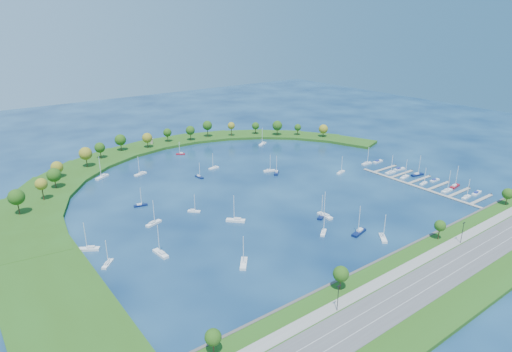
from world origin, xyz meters
TOP-DOWN VIEW (x-y plane):
  - ground at (0.00, 0.00)m, footprint 700.00×700.00m
  - south_shoreline at (0.03, -122.88)m, footprint 420.00×43.10m
  - breakwater at (-46.33, 48.72)m, footprint 286.74×247.64m
  - breakwater_trees at (-18.60, 86.08)m, footprint 242.19×87.84m
  - harbor_tower at (-13.31, 119.02)m, footprint 2.60×2.60m
  - dock_system at (85.30, -61.00)m, footprint 24.28×82.00m
  - moored_boat_0 at (23.79, 15.43)m, footprint 8.28×4.75m
  - moored_boat_1 at (-71.38, -11.81)m, footprint 9.07×5.11m
  - moored_boat_2 at (25.11, 9.28)m, footprint 7.82×7.61m
  - moored_boat_3 at (-19.37, 33.29)m, footprint 2.74×7.15m
  - moored_boat_4 at (-104.92, -18.34)m, footprint 9.09×7.04m
  - moored_boat_5 at (1.83, -55.99)m, footprint 8.71×6.03m
  - moored_boat_6 at (-2.68, 42.64)m, footprint 7.58×2.62m
  - moored_boat_7 at (-47.57, 60.80)m, footprint 9.06×4.86m
  - moored_boat_8 at (-36.71, -33.66)m, footprint 8.67×8.82m
  - moored_boat_9 at (3.13, -56.88)m, footprint 3.06×9.50m
  - moored_boat_10 at (-57.13, -69.24)m, footprint 7.92×8.78m
  - moored_boat_11 at (2.83, -79.63)m, footprint 10.33×5.05m
  - moored_boat_12 at (-10.72, -69.49)m, footprint 7.02×5.96m
  - moored_boat_13 at (-47.98, -10.91)m, footprint 6.03×6.21m
  - moored_boat_14 at (-69.49, 70.02)m, footprint 9.96×7.49m
  - moored_boat_15 at (-5.48, 85.43)m, footprint 6.61×5.31m
  - moored_boat_16 at (-81.38, -41.24)m, footprint 3.58×9.67m
  - moored_boat_17 at (7.53, -89.93)m, footprint 7.57×8.16m
  - moored_boat_18 at (-67.59, 13.35)m, footprint 7.54×3.51m
  - moored_boat_19 at (60.09, 69.53)m, footprint 9.59×6.69m
  - moored_boat_20 at (-102.63, -35.53)m, footprint 6.76×7.03m
  - moored_boat_21 at (59.93, -15.35)m, footprint 8.00×4.05m
  - docked_boat_0 at (85.53, -87.51)m, footprint 7.91×2.77m
  - docked_boat_1 at (95.97, -88.03)m, footprint 8.90×3.36m
  - docked_boat_2 at (85.51, -75.57)m, footprint 8.74×2.47m
  - docked_boat_3 at (96.00, -74.47)m, footprint 9.44×3.72m
  - docked_boat_4 at (85.54, -60.10)m, footprint 7.31×2.93m
  - docked_boat_5 at (95.99, -61.18)m, footprint 7.65×2.16m
  - docked_boat_6 at (85.52, -46.38)m, footprint 8.64×3.61m
  - docked_boat_7 at (96.00, -48.64)m, footprint 9.56×4.10m
  - docked_boat_8 at (85.52, -35.38)m, footprint 8.49×2.80m
  - docked_boat_9 at (95.97, -34.73)m, footprint 9.15×3.68m
  - docked_boat_10 at (87.91, -13.72)m, footprint 8.51×2.55m
  - docked_boat_11 at (97.87, -15.48)m, footprint 8.90×3.02m

SIDE VIEW (x-z plane):
  - ground at x=0.00m, z-range 0.00..0.00m
  - dock_system at x=85.30m, z-range -0.45..1.15m
  - docked_boat_5 at x=95.99m, z-range -0.21..1.35m
  - docked_boat_1 at x=95.97m, z-range -0.24..1.54m
  - docked_boat_11 at x=97.87m, z-range -0.24..1.55m
  - docked_boat_9 at x=95.97m, z-range -0.24..1.57m
  - moored_boat_15 at x=-5.48m, z-range -4.08..5.78m
  - moored_boat_13 at x=-47.98m, z-range -4.12..5.83m
  - moored_boat_3 at x=-19.37m, z-range -4.26..5.98m
  - docked_boat_4 at x=85.54m, z-range -4.36..6.09m
  - moored_boat_12 at x=-10.72m, z-range -4.46..6.20m
  - moored_boat_18 at x=-67.59m, z-range -4.48..6.22m
  - moored_boat_6 at x=-2.68m, z-range -4.59..6.35m
  - moored_boat_20 at x=-102.63m, z-range -4.72..6.48m
  - moored_boat_21 at x=59.93m, z-range -4.78..6.55m
  - docked_boat_0 at x=85.53m, z-range -4.81..6.59m
  - moored_boat_0 at x=23.79m, z-range -4.98..6.77m
  - docked_boat_8 at x=85.52m, z-range -5.24..7.07m
  - docked_boat_6 at x=85.52m, z-range -5.24..7.07m
  - docked_boat_10 at x=87.91m, z-range -5.30..7.13m
  - moored_boat_2 at x=25.11m, z-range -5.35..7.19m
  - moored_boat_5 at x=1.83m, z-range -5.36..7.21m
  - moored_boat_17 at x=7.53m, z-range -5.47..7.33m
  - moored_boat_7 at x=-47.57m, z-range -5.48..7.35m
  - docked_boat_2 at x=85.51m, z-range -5.49..7.35m
  - moored_boat_1 at x=-71.38m, z-range -5.50..7.36m
  - moored_boat_4 at x=-104.92m, z-range -5.76..7.66m
  - docked_boat_3 at x=96.00m, z-range -5.80..7.71m
  - docked_boat_7 at x=96.00m, z-range -5.85..7.76m
  - moored_boat_10 at x=-57.13m, z-range -5.86..7.77m
  - moored_boat_9 at x=3.13m, z-range -5.94..7.87m
  - moored_boat_19 at x=60.09m, z-range -5.97..7.90m
  - moored_boat_16 at x=-81.38m, z-range -5.98..7.92m
  - moored_boat_8 at x=-36.71m, z-range -6.13..8.08m
  - breakwater at x=-46.33m, z-range -0.01..1.99m
  - moored_boat_14 at x=-69.49m, z-range -6.32..8.30m
  - moored_boat_11 at x=2.83m, z-range -6.32..8.30m
  - south_shoreline at x=0.03m, z-range -4.80..6.80m
  - harbor_tower at x=-13.31m, z-range 2.05..6.48m
  - breakwater_trees at x=-18.60m, z-range 3.43..17.32m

